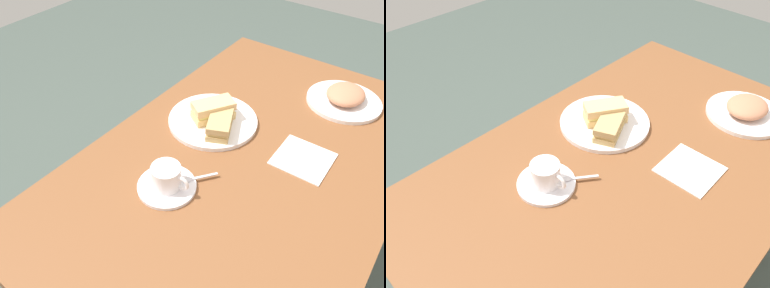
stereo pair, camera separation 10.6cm
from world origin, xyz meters
The scene contains 11 objects.
ground_plane centered at (0.00, 0.00, 0.00)m, with size 6.00×6.00×0.00m, color #44514A.
dining_table centered at (0.00, 0.00, 0.65)m, with size 1.29×0.80×0.73m.
sandwich_plate centered at (-0.07, -0.17, 0.74)m, with size 0.28×0.28×0.01m, color white.
sandwich_front centered at (-0.07, -0.17, 0.77)m, with size 0.14×0.12×0.06m.
sandwich_back centered at (-0.04, -0.12, 0.77)m, with size 0.15×0.12×0.05m.
coffee_saucer centered at (0.23, -0.11, 0.73)m, with size 0.16×0.16×0.01m, color white.
coffee_cup centered at (0.23, -0.10, 0.77)m, with size 0.08×0.11×0.06m.
spoon centered at (0.17, -0.06, 0.74)m, with size 0.09×0.07×0.01m.
side_plate centered at (-0.42, 0.13, 0.74)m, with size 0.24×0.24×0.01m, color white.
side_food_pile centered at (-0.42, 0.13, 0.76)m, with size 0.15×0.12×0.04m, color #BD7957.
napkin centered at (-0.08, 0.14, 0.73)m, with size 0.15×0.15×0.00m, color white.
Camera 2 is at (0.65, 0.41, 1.46)m, focal length 34.81 mm.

